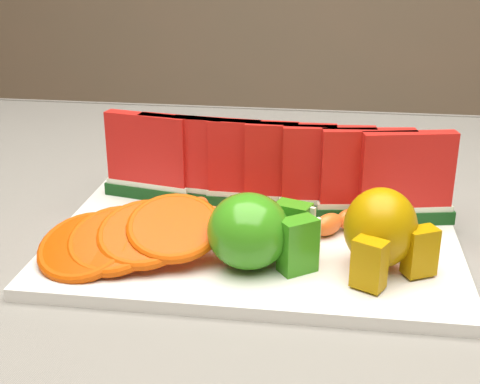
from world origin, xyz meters
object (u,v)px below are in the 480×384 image
at_px(fork, 173,147).
at_px(platter, 257,235).
at_px(apple_cluster, 257,232).
at_px(pear_cluster, 382,231).
at_px(side_plate, 356,169).

bearing_deg(fork, platter, -61.23).
bearing_deg(fork, apple_cluster, -65.29).
relative_size(platter, apple_cluster, 3.68).
relative_size(apple_cluster, fork, 0.57).
distance_m(platter, pear_cluster, 0.14).
height_order(apple_cluster, pear_cluster, pear_cluster).
height_order(platter, pear_cluster, pear_cluster).
height_order(apple_cluster, side_plate, apple_cluster).
relative_size(apple_cluster, pear_cluster, 1.19).
distance_m(side_plate, fork, 0.27).
relative_size(side_plate, fork, 1.13).
bearing_deg(side_plate, apple_cluster, -108.14).
bearing_deg(apple_cluster, platter, 96.49).
relative_size(platter, side_plate, 1.85).
bearing_deg(side_plate, pear_cluster, -87.00).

